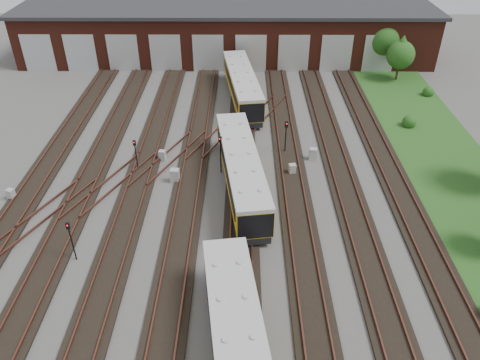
{
  "coord_description": "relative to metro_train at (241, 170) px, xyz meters",
  "views": [
    {
      "loc": [
        2.1,
        -19.68,
        20.68
      ],
      "look_at": [
        1.91,
        7.85,
        2.0
      ],
      "focal_mm": 35.0,
      "sensor_mm": 36.0,
      "label": 1
    }
  ],
  "objects": [
    {
      "name": "ground",
      "position": [
        -2.0,
        -9.54,
        -1.76
      ],
      "size": [
        120.0,
        120.0,
        0.0
      ],
      "primitive_type": "plane",
      "color": "#464341",
      "rests_on": "ground"
    },
    {
      "name": "track_network",
      "position": [
        -2.17,
        -8.95,
        -1.66
      ],
      "size": [
        30.4,
        70.0,
        0.33
      ],
      "color": "black",
      "rests_on": "ground"
    },
    {
      "name": "maintenance_shed",
      "position": [
        -2.01,
        30.43,
        1.44
      ],
      "size": [
        51.0,
        12.5,
        6.35
      ],
      "color": "#552015",
      "rests_on": "ground"
    },
    {
      "name": "grass_verge",
      "position": [
        17.0,
        0.46,
        -1.74
      ],
      "size": [
        8.0,
        55.0,
        0.05
      ],
      "primitive_type": "cube",
      "color": "#1E4617",
      "rests_on": "ground"
    },
    {
      "name": "metro_train",
      "position": [
        0.0,
        0.0,
        0.0
      ],
      "size": [
        4.28,
        45.76,
        2.8
      ],
      "rotation": [
        0.0,
        0.0,
        0.14
      ],
      "color": "black",
      "rests_on": "ground"
    },
    {
      "name": "signal_mast_0",
      "position": [
        -10.36,
        -7.73,
        0.11
      ],
      "size": [
        0.24,
        0.23,
        2.96
      ],
      "rotation": [
        0.0,
        0.0,
        0.17
      ],
      "color": "black",
      "rests_on": "ground"
    },
    {
      "name": "signal_mast_1",
      "position": [
        -8.42,
        2.68,
        -0.01
      ],
      "size": [
        0.23,
        0.22,
        2.73
      ],
      "rotation": [
        0.0,
        0.0,
        0.06
      ],
      "color": "black",
      "rests_on": "ground"
    },
    {
      "name": "signal_mast_2",
      "position": [
        3.72,
        5.48,
        0.18
      ],
      "size": [
        0.27,
        0.26,
        3.0
      ],
      "rotation": [
        0.0,
        0.0,
        0.06
      ],
      "color": "black",
      "rests_on": "ground"
    },
    {
      "name": "signal_mast_3",
      "position": [
        -1.65,
        2.35,
        0.32
      ],
      "size": [
        0.29,
        0.28,
        3.27
      ],
      "rotation": [
        0.0,
        0.0,
        -0.43
      ],
      "color": "black",
      "rests_on": "ground"
    },
    {
      "name": "relay_cabinet_0",
      "position": [
        -17.0,
        -1.42,
        -1.33
      ],
      "size": [
        0.66,
        0.61,
        0.88
      ],
      "primitive_type": "cube",
      "rotation": [
        0.0,
        0.0,
        -0.41
      ],
      "color": "#ACAEB1",
      "rests_on": "ground"
    },
    {
      "name": "relay_cabinet_1",
      "position": [
        -5.17,
        1.0,
        -1.2
      ],
      "size": [
        0.72,
        0.61,
        1.12
      ],
      "primitive_type": "cube",
      "rotation": [
        0.0,
        0.0,
        -0.09
      ],
      "color": "#ACAEB1",
      "rests_on": "ground"
    },
    {
      "name": "relay_cabinet_2",
      "position": [
        -6.62,
        4.2,
        -1.32
      ],
      "size": [
        0.63,
        0.57,
        0.9
      ],
      "primitive_type": "cube",
      "rotation": [
        0.0,
        0.0,
        -0.25
      ],
      "color": "#ACAEB1",
      "rests_on": "ground"
    },
    {
      "name": "relay_cabinet_3",
      "position": [
        5.98,
        4.42,
        -1.25
      ],
      "size": [
        0.65,
        0.55,
        1.02
      ],
      "primitive_type": "cube",
      "rotation": [
        0.0,
        0.0,
        -0.07
      ],
      "color": "#ACAEB1",
      "rests_on": "ground"
    },
    {
      "name": "relay_cabinet_4",
      "position": [
        4.05,
        2.13,
        -1.31
      ],
      "size": [
        0.62,
        0.55,
        0.91
      ],
      "primitive_type": "cube",
      "rotation": [
        0.0,
        0.0,
        0.19
      ],
      "color": "#ACAEB1",
      "rests_on": "ground"
    },
    {
      "name": "tree_0",
      "position": [
        16.54,
        25.46,
        2.3
      ],
      "size": [
        3.82,
        3.82,
        6.32
      ],
      "color": "#342917",
      "rests_on": "ground"
    },
    {
      "name": "tree_1",
      "position": [
        17.73,
        22.0,
        1.55
      ],
      "size": [
        3.12,
        3.12,
        5.17
      ],
      "color": "#342917",
      "rests_on": "ground"
    },
    {
      "name": "bush_1",
      "position": [
        15.82,
        10.47,
        -1.11
      ],
      "size": [
        1.31,
        1.31,
        1.31
      ],
      "primitive_type": "sphere",
      "color": "#1C4D16",
      "rests_on": "ground"
    },
    {
      "name": "bush_2",
      "position": [
        19.94,
        17.57,
        -1.18
      ],
      "size": [
        1.18,
        1.18,
        1.18
      ],
      "primitive_type": "sphere",
      "color": "#1C4D16",
      "rests_on": "ground"
    }
  ]
}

